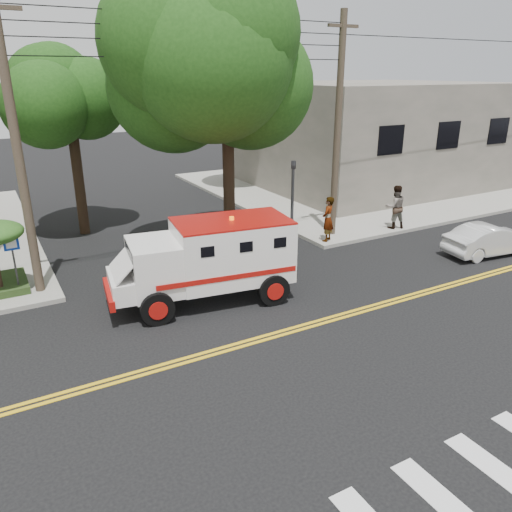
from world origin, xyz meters
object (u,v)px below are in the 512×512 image
armored_truck (210,257)px  pedestrian_b (395,207)px  parked_sedan (489,240)px  pedestrian_a (328,219)px

armored_truck → pedestrian_b: size_ratio=3.01×
parked_sedan → pedestrian_a: bearing=56.7°
pedestrian_b → parked_sedan: bearing=121.5°
pedestrian_a → pedestrian_b: pedestrian_b is taller
pedestrian_a → pedestrian_b: bearing=145.2°
armored_truck → parked_sedan: bearing=0.4°
parked_sedan → pedestrian_a: size_ratio=1.98×
parked_sedan → pedestrian_b: bearing=22.0°
armored_truck → pedestrian_b: 10.49m
armored_truck → parked_sedan: 11.38m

